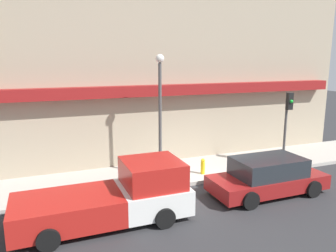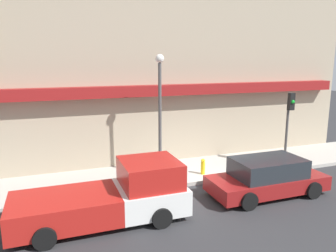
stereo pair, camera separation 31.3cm
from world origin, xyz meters
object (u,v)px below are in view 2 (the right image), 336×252
at_px(traffic_light, 289,116).
at_px(parked_car, 267,177).
at_px(pickup_truck, 113,196).
at_px(fire_hydrant, 203,166).
at_px(street_lamp, 160,101).

bearing_deg(traffic_light, parked_car, -140.89).
bearing_deg(traffic_light, pickup_truck, -165.63).
bearing_deg(traffic_light, fire_hydrant, 176.15).
bearing_deg(street_lamp, traffic_light, -6.31).
distance_m(pickup_truck, street_lamp, 4.76).
distance_m(pickup_truck, parked_car, 6.04).
height_order(pickup_truck, parked_car, pickup_truck).
bearing_deg(parked_car, street_lamp, 137.37).
bearing_deg(fire_hydrant, street_lamp, 168.18).
bearing_deg(parked_car, pickup_truck, 178.24).
distance_m(fire_hydrant, traffic_light, 4.78).
relative_size(parked_car, street_lamp, 0.88).
xyz_separation_m(parked_car, traffic_light, (2.78, 2.26, 1.89)).
height_order(parked_car, traffic_light, traffic_light).
height_order(parked_car, street_lamp, street_lamp).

